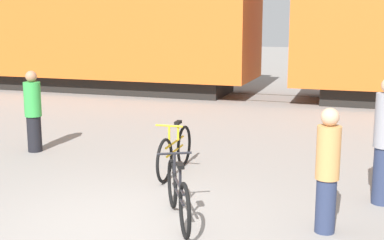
# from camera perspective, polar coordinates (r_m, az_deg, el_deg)

# --- Properties ---
(ground_plane) EXTENTS (80.00, 80.00, 0.00)m
(ground_plane) POSITION_cam_1_polar(r_m,az_deg,el_deg) (6.99, -8.03, -11.23)
(ground_plane) COLOR gray
(freight_train) EXTENTS (23.93, 3.04, 5.63)m
(freight_train) POSITION_cam_1_polar(r_m,az_deg,el_deg) (17.38, 8.86, 12.03)
(freight_train) COLOR black
(freight_train) RESTS_ON ground_plane
(rail_near) EXTENTS (35.93, 0.07, 0.01)m
(rail_near) POSITION_cam_1_polar(r_m,az_deg,el_deg) (16.87, 8.16, 2.00)
(rail_near) COLOR #4C4238
(rail_near) RESTS_ON ground_plane
(rail_far) EXTENTS (35.93, 0.07, 0.01)m
(rail_far) POSITION_cam_1_polar(r_m,az_deg,el_deg) (18.27, 8.97, 2.67)
(rail_far) COLOR #4C4238
(rail_far) RESTS_ON ground_plane
(bicycle_yellow) EXTENTS (0.46, 1.76, 0.90)m
(bicycle_yellow) POSITION_cam_1_polar(r_m,az_deg,el_deg) (9.04, -1.84, -3.39)
(bicycle_yellow) COLOR black
(bicycle_yellow) RESTS_ON ground_plane
(bicycle_black) EXTENTS (0.88, 1.56, 0.85)m
(bicycle_black) POSITION_cam_1_polar(r_m,az_deg,el_deg) (6.98, -1.50, -7.94)
(bicycle_black) COLOR black
(bicycle_black) RESTS_ON ground_plane
(person_in_tan) EXTENTS (0.29, 0.29, 1.56)m
(person_in_tan) POSITION_cam_1_polar(r_m,az_deg,el_deg) (6.72, 14.24, -5.19)
(person_in_tan) COLOR #283351
(person_in_tan) RESTS_ON ground_plane
(person_in_green) EXTENTS (0.32, 0.32, 1.60)m
(person_in_green) POSITION_cam_1_polar(r_m,az_deg,el_deg) (10.87, -16.59, 0.89)
(person_in_green) COLOR black
(person_in_green) RESTS_ON ground_plane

